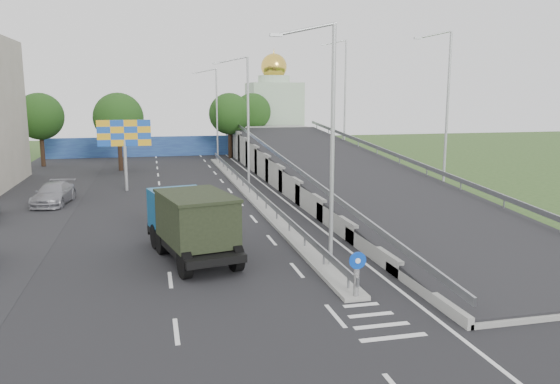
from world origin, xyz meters
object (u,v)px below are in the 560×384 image
object	(u,v)px
sign_bollard	(357,274)
lamp_post_near	(328,134)
dump_truck	(191,221)
church	(274,110)
parked_car_d	(54,194)
lamp_post_mid	(246,116)
lamp_post_far	(215,109)
billboard	(124,137)

from	to	relation	value
sign_bollard	lamp_post_near	distance (m)	6.12
sign_bollard	dump_truck	xyz separation A→B (m)	(-5.40, 6.87, 0.69)
church	parked_car_d	bearing A→B (deg)	-123.03
lamp_post_mid	parked_car_d	world-z (taller)	lamp_post_mid
lamp_post_far	church	xyz separation A→B (m)	(9.89, 14.00, -0.50)
lamp_post_mid	parked_car_d	xyz separation A→B (m)	(-13.75, -2.35, -5.07)
church	billboard	world-z (taller)	church
billboard	parked_car_d	xyz separation A→B (m)	(-4.64, -4.35, -3.45)
sign_bollard	church	distance (m)	58.84
lamp_post_far	billboard	bearing A→B (deg)	-116.84
sign_bollard	lamp_post_far	xyz separation A→B (m)	(0.11, 43.83, 4.77)
sign_bollard	lamp_post_far	size ratio (longest dim) A/B	0.17
lamp_post_near	parked_car_d	size ratio (longest dim) A/B	1.99
church	lamp_post_near	bearing A→B (deg)	-100.38
sign_bollard	lamp_post_near	size ratio (longest dim) A/B	0.17
lamp_post_near	lamp_post_mid	xyz separation A→B (m)	(0.00, 20.00, 0.00)
church	billboard	xyz separation A→B (m)	(-19.00, -32.00, -1.12)
sign_bollard	lamp_post_near	world-z (taller)	lamp_post_near
sign_bollard	parked_car_d	distance (m)	25.44
lamp_post_far	church	world-z (taller)	church
lamp_post_far	parked_car_d	size ratio (longest dim) A/B	1.99
dump_truck	church	bearing A→B (deg)	60.74
dump_truck	billboard	bearing A→B (deg)	88.31
sign_bollard	lamp_post_far	world-z (taller)	lamp_post_far
billboard	lamp_post_mid	bearing A→B (deg)	-12.38
lamp_post_far	church	distance (m)	17.15
church	dump_truck	distance (m)	53.35
lamp_post_mid	church	xyz separation A→B (m)	(9.89, 34.00, -0.50)
lamp_post_far	dump_truck	bearing A→B (deg)	-98.49
dump_truck	lamp_post_mid	bearing A→B (deg)	59.54
parked_car_d	sign_bollard	bearing A→B (deg)	-50.38
billboard	dump_truck	size ratio (longest dim) A/B	0.74
billboard	church	bearing A→B (deg)	59.30
billboard	dump_truck	xyz separation A→B (m)	(3.60, -18.95, -2.46)
sign_bollard	lamp_post_mid	size ratio (longest dim) A/B	0.17
lamp_post_near	sign_bollard	bearing A→B (deg)	-91.64
parked_car_d	lamp_post_far	bearing A→B (deg)	65.62
sign_bollard	billboard	xyz separation A→B (m)	(-9.00, 25.83, 3.15)
sign_bollard	church	xyz separation A→B (m)	(10.00, 57.83, 4.28)
lamp_post_near	lamp_post_far	xyz separation A→B (m)	(0.00, 40.00, 0.00)
lamp_post_far	billboard	size ratio (longest dim) A/B	1.83
lamp_post_far	parked_car_d	xyz separation A→B (m)	(-13.75, -22.35, -5.07)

